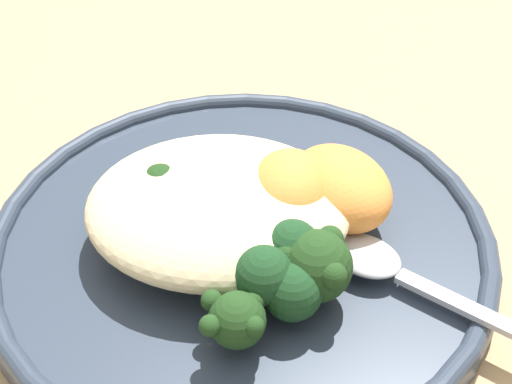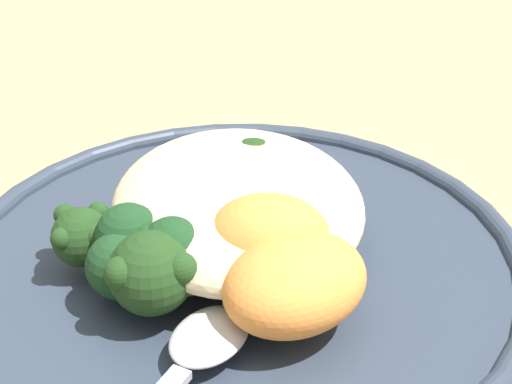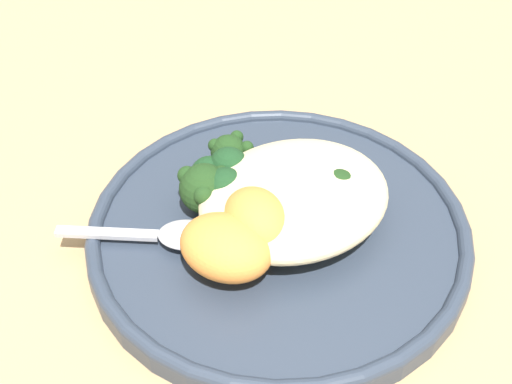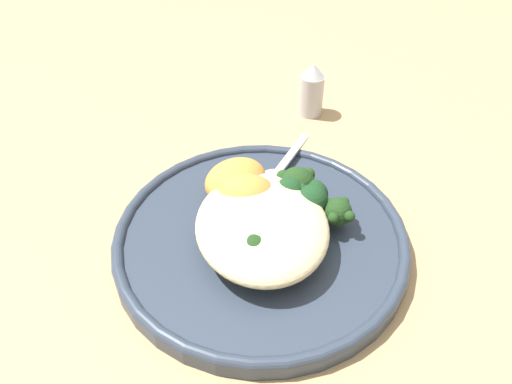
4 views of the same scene
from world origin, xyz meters
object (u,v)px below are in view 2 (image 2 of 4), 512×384
Objects in this scene: broccoli_stalk_3 at (170,270)px; kale_tuft at (146,254)px; plate at (239,267)px; broccoli_stalk_1 at (204,210)px; broccoli_stalk_0 at (255,184)px; sweet_potato_chunk_1 at (295,283)px; quinoa_mound at (237,199)px; broccoli_stalk_2 at (117,241)px; sweet_potato_chunk_0 at (267,242)px; spoon at (196,353)px.

broccoli_stalk_3 and kale_tuft have the same top height.
broccoli_stalk_1 is at bearing -140.22° from plate.
sweet_potato_chunk_1 is at bearing -178.65° from broccoli_stalk_0.
kale_tuft is at bearing -116.95° from sweet_potato_chunk_1.
broccoli_stalk_2 is (0.02, -0.06, -0.01)m from quinoa_mound.
sweet_potato_chunk_0 is at bearing 12.39° from quinoa_mound.
sweet_potato_chunk_0 is 0.55× the size of spoon.
sweet_potato_chunk_0 is (0.03, 0.01, 0.03)m from plate.
quinoa_mound is 2.47× the size of sweet_potato_chunk_0.
sweet_potato_chunk_1 is at bearing 161.58° from broccoli_stalk_1.
spoon is (0.02, -0.05, -0.02)m from sweet_potato_chunk_1.
broccoli_stalk_2 is at bearing 73.36° from broccoli_stalk_1.
broccoli_stalk_2 is at bearing -87.53° from plate.
spoon is (0.08, -0.03, 0.01)m from plate.
sweet_potato_chunk_0 is at bearing 21.41° from plate.
sweet_potato_chunk_0 is 0.03m from sweet_potato_chunk_1.
spoon is at bearing -36.29° from sweet_potato_chunk_0.
quinoa_mound is at bearing -166.45° from sweet_potato_chunk_1.
spoon is at bearing 122.18° from broccoli_stalk_2.
sweet_potato_chunk_1 is (0.02, 0.05, 0.00)m from broccoli_stalk_3.
quinoa_mound is 0.08m from sweet_potato_chunk_1.
plate is 0.06m from broccoli_stalk_3.
broccoli_stalk_3 is (0.07, -0.05, 0.00)m from broccoli_stalk_0.
broccoli_stalk_3 is 0.79× the size of spoon.
broccoli_stalk_0 is at bearing -143.61° from broccoli_stalk_2.
sweet_potato_chunk_1 is (0.05, 0.08, 0.01)m from broccoli_stalk_2.
broccoli_stalk_2 is (0.04, -0.07, -0.00)m from broccoli_stalk_0.
broccoli_stalk_1 is at bearing -145.27° from broccoli_stalk_2.
kale_tuft is at bearing -93.13° from sweet_potato_chunk_0.
broccoli_stalk_2 is at bearing -121.12° from spoon.
broccoli_stalk_0 reaches higher than broccoli_stalk_1.
broccoli_stalk_1 is (-0.02, -0.02, 0.02)m from plate.
sweet_potato_chunk_0 reaches higher than quinoa_mound.
plate is 3.27× the size of broccoli_stalk_0.
broccoli_stalk_0 is at bearing 178.28° from sweet_potato_chunk_0.
broccoli_stalk_0 is at bearing -148.07° from broccoli_stalk_3.
kale_tuft is 0.51× the size of spoon.
broccoli_stalk_3 is at bearing 134.28° from broccoli_stalk_2.
quinoa_mound is 0.06m from broccoli_stalk_3.
quinoa_mound reaches higher than kale_tuft.
broccoli_stalk_0 is 0.03m from broccoli_stalk_1.
spoon is at bearing 130.63° from broccoli_stalk_1.
quinoa_mound is at bearing -161.21° from spoon.
spoon is at bearing -64.98° from sweet_potato_chunk_1.
broccoli_stalk_3 is at bearing 39.13° from kale_tuft.
broccoli_stalk_1 is 0.10m from spoon.
sweet_potato_chunk_1 is (0.03, 0.01, -0.00)m from sweet_potato_chunk_0.
quinoa_mound is 2.65× the size of kale_tuft.
broccoli_stalk_2 is at bearing 115.50° from broccoli_stalk_0.
broccoli_stalk_0 is 0.09m from broccoli_stalk_3.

